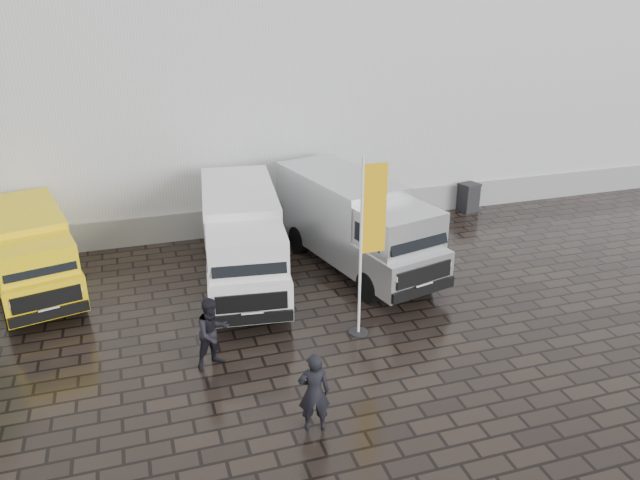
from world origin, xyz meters
The scene contains 10 objects.
ground centered at (0.00, 0.00, 0.00)m, with size 120.00×120.00×0.00m, color black.
exhibition_hall centered at (2.00, 16.00, 6.00)m, with size 44.00×16.00×12.00m, color silver.
hall_plinth centered at (2.00, 7.95, 0.50)m, with size 44.00×0.15×1.00m, color gray.
van_yellow centered at (-8.32, 5.14, 1.19)m, with size 1.98×5.14×2.37m, color yellow, non-canonical shape.
van_white centered at (-2.46, 3.95, 1.37)m, with size 2.11×6.33×2.74m, color white, non-canonical shape.
van_silver centered at (1.13, 4.06, 1.41)m, with size 2.16×6.49×2.81m, color silver, non-canonical shape.
flagpole centered at (0.00, 0.31, 2.61)m, with size 0.88×0.50×4.71m.
wheelie_bin centered at (7.14, 7.59, 0.56)m, with size 0.67×0.67×1.12m, color black.
person_front centered at (-2.34, -2.87, 0.88)m, with size 0.64×0.42×1.77m, color black.
person_tent centered at (-3.94, -0.03, 0.88)m, with size 0.86×0.67×1.77m, color black.
Camera 1 is at (-5.29, -12.69, 8.53)m, focal length 35.00 mm.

